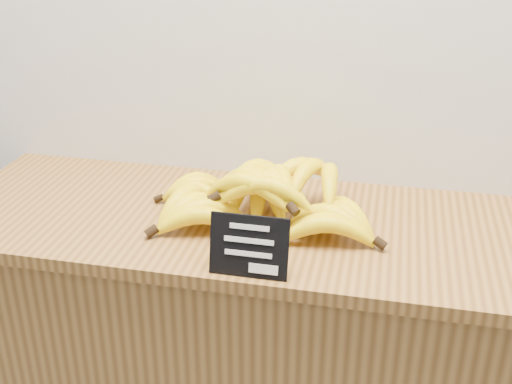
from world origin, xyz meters
name	(u,v)px	position (x,y,z in m)	size (l,w,h in m)	color
counter	(260,381)	(-0.08, 2.75, 0.45)	(1.38, 0.50, 0.90)	olive
counter_top	(261,224)	(-0.08, 2.75, 0.92)	(1.49, 0.54, 0.03)	olive
chalkboard_sign	(249,246)	(-0.06, 2.52, 0.99)	(0.16, 0.01, 0.12)	black
banana_pile	(264,195)	(-0.08, 2.75, 0.99)	(0.54, 0.36, 0.13)	#FFE90A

